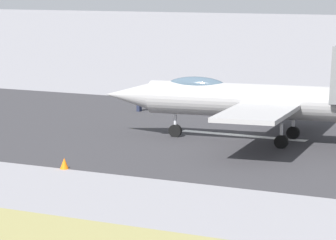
{
  "coord_description": "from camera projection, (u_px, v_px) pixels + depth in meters",
  "views": [
    {
      "loc": [
        -19.9,
        49.62,
        9.12
      ],
      "look_at": [
        0.86,
        9.26,
        2.2
      ],
      "focal_mm": 96.93,
      "sensor_mm": 36.0,
      "label": 1
    }
  ],
  "objects": [
    {
      "name": "marker_cone_mid",
      "position": [
        64.0,
        163.0,
        44.63
      ],
      "size": [
        0.44,
        0.44,
        0.55
      ],
      "primitive_type": "cone",
      "color": "orange",
      "rests_on": "ground"
    },
    {
      "name": "fighter_jet",
      "position": [
        256.0,
        100.0,
        51.89
      ],
      "size": [
        17.7,
        14.94,
        5.65
      ],
      "color": "#999798",
      "rests_on": "ground"
    },
    {
      "name": "ground_plane",
      "position": [
        252.0,
        137.0,
        53.99
      ],
      "size": [
        400.0,
        400.0,
        0.0
      ],
      "primitive_type": "plane",
      "color": "gray"
    },
    {
      "name": "runway_strip",
      "position": [
        252.0,
        137.0,
        53.98
      ],
      "size": [
        240.0,
        26.0,
        0.02
      ],
      "color": "#302F32",
      "rests_on": "ground"
    },
    {
      "name": "crew_person",
      "position": [
        139.0,
        100.0,
        64.33
      ],
      "size": [
        0.69,
        0.37,
        1.7
      ],
      "color": "#1E2338",
      "rests_on": "ground"
    }
  ]
}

